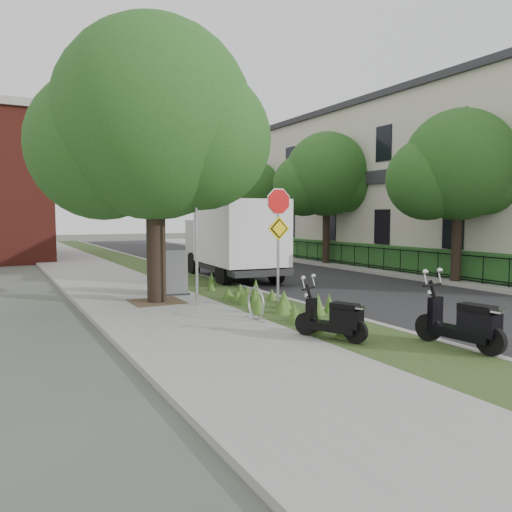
% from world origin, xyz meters
% --- Properties ---
extents(ground, '(120.00, 120.00, 0.00)m').
position_xyz_m(ground, '(0.00, 0.00, 0.00)').
color(ground, '#4C5147').
rests_on(ground, ground).
extents(sidewalk_near, '(3.50, 60.00, 0.12)m').
position_xyz_m(sidewalk_near, '(-4.25, 10.00, 0.06)').
color(sidewalk_near, gray).
rests_on(sidewalk_near, ground).
extents(verge, '(2.00, 60.00, 0.12)m').
position_xyz_m(verge, '(-1.50, 10.00, 0.06)').
color(verge, '#2C441D').
rests_on(verge, ground).
extents(kerb_near, '(0.20, 60.00, 0.13)m').
position_xyz_m(kerb_near, '(-0.50, 10.00, 0.07)').
color(kerb_near, '#9E9991').
rests_on(kerb_near, ground).
extents(road, '(7.00, 60.00, 0.01)m').
position_xyz_m(road, '(3.00, 10.00, 0.01)').
color(road, black).
rests_on(road, ground).
extents(kerb_far, '(0.20, 60.00, 0.13)m').
position_xyz_m(kerb_far, '(6.50, 10.00, 0.07)').
color(kerb_far, '#9E9991').
rests_on(kerb_far, ground).
extents(footpath_far, '(3.20, 60.00, 0.12)m').
position_xyz_m(footpath_far, '(8.20, 10.00, 0.06)').
color(footpath_far, gray).
rests_on(footpath_far, ground).
extents(street_tree_main, '(6.21, 5.54, 7.66)m').
position_xyz_m(street_tree_main, '(-4.08, 2.86, 4.80)').
color(street_tree_main, black).
rests_on(street_tree_main, ground).
extents(bare_post, '(0.08, 0.08, 4.00)m').
position_xyz_m(bare_post, '(-3.20, 1.80, 2.12)').
color(bare_post, '#A5A8AD').
rests_on(bare_post, ground).
extents(bike_hoop, '(0.06, 0.78, 0.77)m').
position_xyz_m(bike_hoop, '(-2.70, -0.60, 0.50)').
color(bike_hoop, '#A5A8AD').
rests_on(bike_hoop, ground).
extents(sign_assembly, '(0.94, 0.08, 3.22)m').
position_xyz_m(sign_assembly, '(-1.40, 0.58, 2.33)').
color(sign_assembly, '#A5A8AD').
rests_on(sign_assembly, ground).
extents(fence_far, '(0.04, 24.00, 1.00)m').
position_xyz_m(fence_far, '(7.20, 10.00, 0.67)').
color(fence_far, black).
rests_on(fence_far, ground).
extents(hedge_far, '(1.00, 24.00, 1.10)m').
position_xyz_m(hedge_far, '(7.90, 10.00, 0.67)').
color(hedge_far, '#1B4B1D').
rests_on(hedge_far, footpath_far).
extents(terrace_houses, '(7.40, 26.40, 8.20)m').
position_xyz_m(terrace_houses, '(11.49, 10.00, 4.16)').
color(terrace_houses, beige).
rests_on(terrace_houses, ground).
extents(far_tree_a, '(4.60, 4.10, 6.22)m').
position_xyz_m(far_tree_a, '(6.94, 2.05, 4.13)').
color(far_tree_a, black).
rests_on(far_tree_a, ground).
extents(far_tree_b, '(4.83, 4.31, 6.56)m').
position_xyz_m(far_tree_b, '(6.94, 10.05, 4.37)').
color(far_tree_b, black).
rests_on(far_tree_b, ground).
extents(far_tree_c, '(4.37, 3.89, 5.93)m').
position_xyz_m(far_tree_c, '(6.94, 18.04, 3.95)').
color(far_tree_c, black).
rests_on(far_tree_c, ground).
extents(scooter_near, '(0.78, 1.44, 0.73)m').
position_xyz_m(scooter_near, '(-2.23, -3.04, 0.48)').
color(scooter_near, black).
rests_on(scooter_near, ground).
extents(scooter_far, '(0.50, 1.76, 0.84)m').
position_xyz_m(scooter_far, '(-0.63, -4.69, 0.53)').
color(scooter_far, black).
rests_on(scooter_far, ground).
extents(box_truck, '(2.73, 5.98, 2.63)m').
position_xyz_m(box_truck, '(0.30, 6.78, 1.71)').
color(box_truck, '#262628').
rests_on(box_truck, ground).
extents(utility_cabinet, '(1.10, 0.84, 1.32)m').
position_xyz_m(utility_cabinet, '(-3.19, 3.90, 0.75)').
color(utility_cabinet, '#262628').
rests_on(utility_cabinet, ground).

